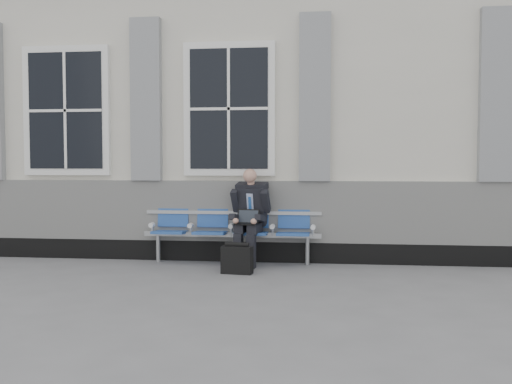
# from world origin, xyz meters

# --- Properties ---
(ground) EXTENTS (70.00, 70.00, 0.00)m
(ground) POSITION_xyz_m (0.00, 0.00, 0.00)
(ground) COLOR slate
(ground) RESTS_ON ground
(station_building) EXTENTS (14.40, 4.40, 4.49)m
(station_building) POSITION_xyz_m (-0.02, 3.47, 2.22)
(station_building) COLOR beige
(station_building) RESTS_ON ground
(bench) EXTENTS (2.60, 0.47, 0.91)m
(bench) POSITION_xyz_m (0.41, 1.32, 0.55)
(bench) COLOR #9EA0A3
(bench) RESTS_ON ground
(businessman) EXTENTS (0.57, 0.77, 1.38)m
(businessman) POSITION_xyz_m (0.69, 1.19, 0.75)
(businessman) COLOR black
(businessman) RESTS_ON ground
(briefcase) EXTENTS (0.43, 0.23, 0.42)m
(briefcase) POSITION_xyz_m (0.60, 0.54, 0.19)
(briefcase) COLOR black
(briefcase) RESTS_ON ground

